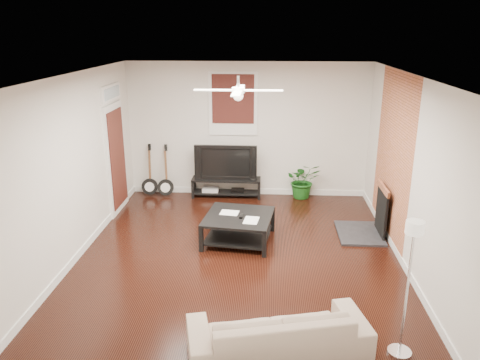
# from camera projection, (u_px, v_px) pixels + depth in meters

# --- Properties ---
(room) EXTENTS (5.01, 6.01, 2.81)m
(room) POSITION_uv_depth(u_px,v_px,m) (238.00, 172.00, 6.92)
(room) COLOR black
(room) RESTS_ON ground
(brick_accent) EXTENTS (0.02, 2.20, 2.80)m
(brick_accent) POSITION_uv_depth(u_px,v_px,m) (393.00, 157.00, 7.73)
(brick_accent) COLOR #B3633A
(brick_accent) RESTS_ON floor
(fireplace) EXTENTS (0.80, 1.10, 0.92)m
(fireplace) POSITION_uv_depth(u_px,v_px,m) (370.00, 210.00, 8.04)
(fireplace) COLOR black
(fireplace) RESTS_ON floor
(window_back) EXTENTS (1.00, 0.06, 1.30)m
(window_back) POSITION_uv_depth(u_px,v_px,m) (233.00, 104.00, 9.59)
(window_back) COLOR black
(window_back) RESTS_ON wall_back
(door_left) EXTENTS (0.08, 1.00, 2.50)m
(door_left) POSITION_uv_depth(u_px,v_px,m) (116.00, 148.00, 8.92)
(door_left) COLOR white
(door_left) RESTS_ON wall_left
(tv_stand) EXTENTS (1.44, 0.38, 0.40)m
(tv_stand) POSITION_uv_depth(u_px,v_px,m) (226.00, 188.00, 9.96)
(tv_stand) COLOR black
(tv_stand) RESTS_ON floor
(tv) EXTENTS (1.29, 0.17, 0.74)m
(tv) POSITION_uv_depth(u_px,v_px,m) (226.00, 161.00, 9.80)
(tv) COLOR black
(tv) RESTS_ON tv_stand
(coffee_table) EXTENTS (1.22, 1.22, 0.46)m
(coffee_table) POSITION_uv_depth(u_px,v_px,m) (239.00, 228.00, 7.88)
(coffee_table) COLOR black
(coffee_table) RESTS_ON floor
(sofa) EXTENTS (2.07, 1.19, 0.57)m
(sofa) POSITION_uv_depth(u_px,v_px,m) (278.00, 332.00, 5.09)
(sofa) COLOR tan
(sofa) RESTS_ON floor
(floor_lamp) EXTENTS (0.31, 0.31, 1.59)m
(floor_lamp) POSITION_uv_depth(u_px,v_px,m) (407.00, 290.00, 4.95)
(floor_lamp) COLOR white
(floor_lamp) RESTS_ON floor
(potted_plant) EXTENTS (0.76, 0.68, 0.77)m
(potted_plant) POSITION_uv_depth(u_px,v_px,m) (303.00, 180.00, 9.85)
(potted_plant) COLOR #185418
(potted_plant) RESTS_ON floor
(guitar_left) EXTENTS (0.37, 0.29, 1.11)m
(guitar_left) POSITION_uv_depth(u_px,v_px,m) (149.00, 171.00, 9.92)
(guitar_left) COLOR black
(guitar_left) RESTS_ON floor
(guitar_right) EXTENTS (0.39, 0.32, 1.11)m
(guitar_right) POSITION_uv_depth(u_px,v_px,m) (165.00, 171.00, 9.87)
(guitar_right) COLOR black
(guitar_right) RESTS_ON floor
(ceiling_fan) EXTENTS (1.24, 1.24, 0.32)m
(ceiling_fan) POSITION_uv_depth(u_px,v_px,m) (238.00, 90.00, 6.55)
(ceiling_fan) COLOR white
(ceiling_fan) RESTS_ON ceiling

